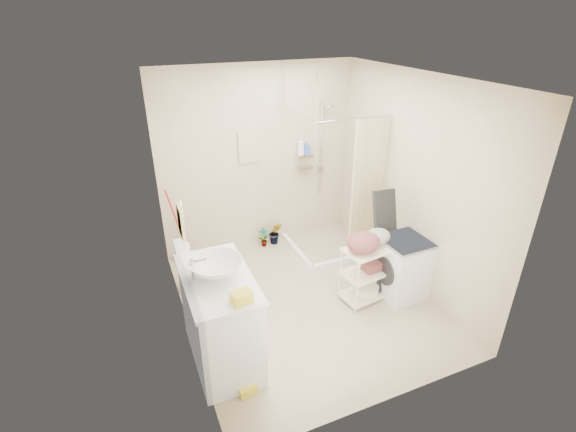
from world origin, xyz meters
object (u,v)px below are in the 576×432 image
object	(u,v)px
washing_machine	(402,267)
laundry_rack	(368,268)
toilet	(205,265)
vanity	(221,319)

from	to	relation	value
washing_machine	laundry_rack	distance (m)	0.45
toilet	washing_machine	xyz separation A→B (m)	(2.18, -1.05, 0.03)
vanity	laundry_rack	bearing A→B (deg)	8.99
vanity	laundry_rack	size ratio (longest dim) A/B	1.33
washing_machine	toilet	bearing A→B (deg)	152.62
vanity	washing_machine	size ratio (longest dim) A/B	1.47
washing_machine	laundry_rack	bearing A→B (deg)	166.12
toilet	laundry_rack	world-z (taller)	laundry_rack
vanity	washing_machine	distance (m)	2.31
laundry_rack	vanity	bearing A→B (deg)	-179.47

